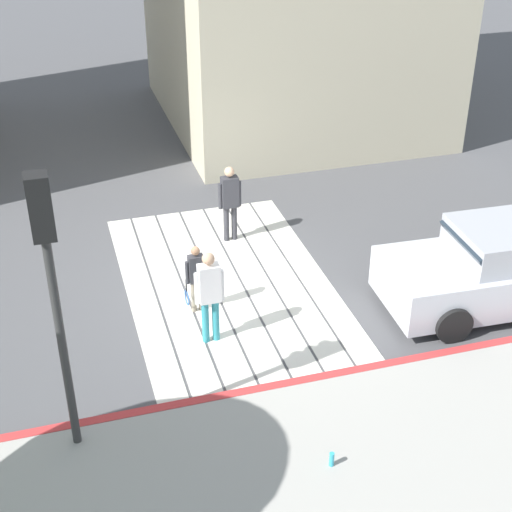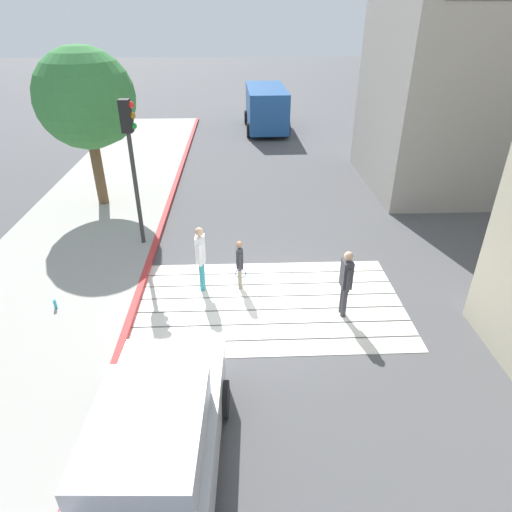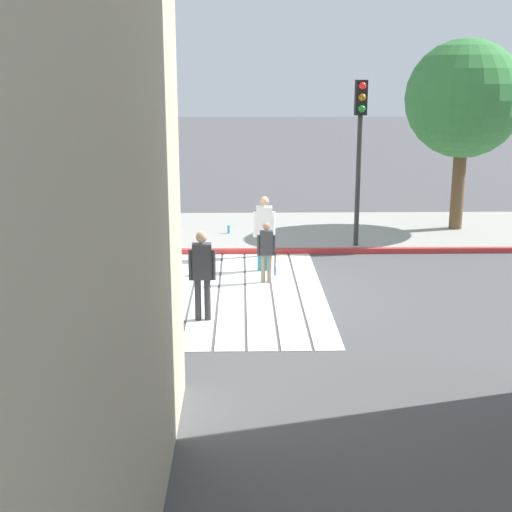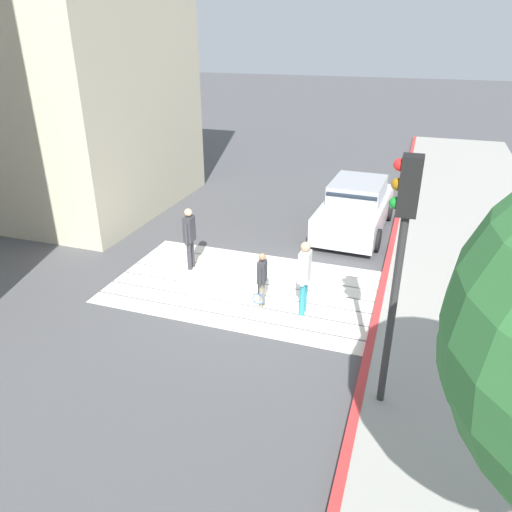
{
  "view_description": "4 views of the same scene",
  "coord_description": "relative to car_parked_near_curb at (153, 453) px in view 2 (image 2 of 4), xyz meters",
  "views": [
    {
      "loc": [
        -11.98,
        2.97,
        7.83
      ],
      "look_at": [
        -0.67,
        -0.38,
        0.93
      ],
      "focal_mm": 53.43,
      "sensor_mm": 36.0,
      "label": 1
    },
    {
      "loc": [
        -0.7,
        -8.77,
        6.31
      ],
      "look_at": [
        -0.31,
        0.67,
        0.95
      ],
      "focal_mm": 31.0,
      "sensor_mm": 36.0,
      "label": 2
    },
    {
      "loc": [
        13.94,
        0.21,
        4.4
      ],
      "look_at": [
        0.22,
        0.5,
        0.84
      ],
      "focal_mm": 49.61,
      "sensor_mm": 36.0,
      "label": 3
    },
    {
      "loc": [
        -3.67,
        9.79,
        5.74
      ],
      "look_at": [
        -0.57,
        0.72,
        1.24
      ],
      "focal_mm": 33.9,
      "sensor_mm": 36.0,
      "label": 4
    }
  ],
  "objects": [
    {
      "name": "ground_plane",
      "position": [
        2.0,
        4.61,
        -0.73
      ],
      "size": [
        120.0,
        120.0,
        0.0
      ],
      "primitive_type": "plane",
      "color": "#4C4C4F"
    },
    {
      "name": "crosswalk_stripes",
      "position": [
        2.0,
        4.61,
        -0.73
      ],
      "size": [
        6.4,
        3.8,
        0.01
      ],
      "color": "silver",
      "rests_on": "ground"
    },
    {
      "name": "sidewalk_west",
      "position": [
        -3.6,
        4.61,
        -0.67
      ],
      "size": [
        4.8,
        40.0,
        0.12
      ],
      "primitive_type": "cube",
      "color": "#9E9B93",
      "rests_on": "ground"
    },
    {
      "name": "curb_painted",
      "position": [
        -1.25,
        4.61,
        -0.67
      ],
      "size": [
        0.16,
        40.0,
        0.13
      ],
      "primitive_type": "cube",
      "color": "#BC3333",
      "rests_on": "ground"
    },
    {
      "name": "building_far_north",
      "position": [
        10.5,
        12.74,
        5.45
      ],
      "size": [
        8.0,
        6.03,
        12.36
      ],
      "color": "gray",
      "rests_on": "ground"
    },
    {
      "name": "car_parked_near_curb",
      "position": [
        0.0,
        0.0,
        0.0
      ],
      "size": [
        2.12,
        4.37,
        1.57
      ],
      "color": "silver",
      "rests_on": "ground"
    },
    {
      "name": "van_down_street",
      "position": [
        2.94,
        21.9,
        0.54
      ],
      "size": [
        2.45,
        5.24,
        2.35
      ],
      "color": "#1E4C8C",
      "rests_on": "ground"
    },
    {
      "name": "traffic_light_corner",
      "position": [
        -1.58,
        7.74,
        2.3
      ],
      "size": [
        0.39,
        0.28,
        4.24
      ],
      "color": "#2D2D2D",
      "rests_on": "ground"
    },
    {
      "name": "street_tree",
      "position": [
        -3.48,
        10.84,
        2.9
      ],
      "size": [
        3.2,
        3.2,
        5.32
      ],
      "color": "brown",
      "rests_on": "ground"
    },
    {
      "name": "water_bottle",
      "position": [
        -3.06,
        4.46,
        -0.5
      ],
      "size": [
        0.07,
        0.07,
        0.22
      ],
      "primitive_type": "cylinder",
      "color": "#33A5BF",
      "rests_on": "sidewalk_west"
    },
    {
      "name": "pedestrian_adult_lead",
      "position": [
        0.33,
        5.33,
        0.27
      ],
      "size": [
        0.22,
        0.51,
        1.73
      ],
      "color": "teal",
      "rests_on": "ground"
    },
    {
      "name": "pedestrian_adult_trailing",
      "position": [
        3.66,
        4.11,
        0.24
      ],
      "size": [
        0.23,
        0.49,
        1.67
      ],
      "color": "#333338",
      "rests_on": "ground"
    },
    {
      "name": "pedestrian_child_with_racket",
      "position": [
        1.28,
        5.36,
        0.01
      ],
      "size": [
        0.28,
        0.41,
        1.33
      ],
      "color": "gray",
      "rests_on": "ground"
    }
  ]
}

